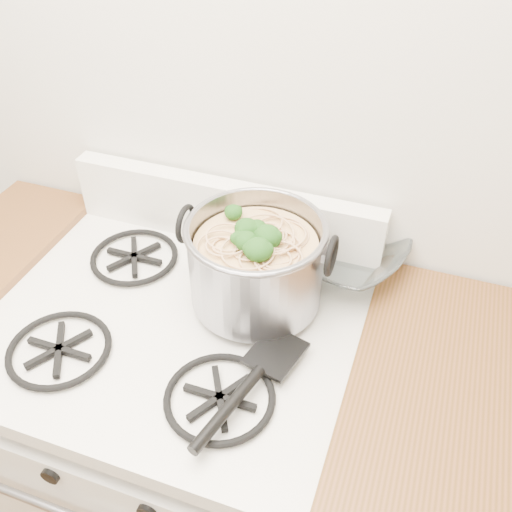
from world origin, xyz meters
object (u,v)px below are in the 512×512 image
Objects in this scene: gas_range at (188,447)px; stock_pot at (256,263)px; spatula at (276,350)px; glass_bowl at (343,260)px.

stock_pot reaches higher than gas_range.
spatula is 0.31m from glass_bowl.
glass_bowl reaches higher than spatula.
glass_bowl is (0.15, 0.16, -0.08)m from stock_pot.
spatula reaches higher than gas_range.
spatula is at bearing -57.24° from stock_pot.
gas_range is at bearing -172.22° from spatula.
stock_pot is 3.01× the size of glass_bowl.
gas_range is at bearing -141.90° from stock_pot.
spatula is 2.96× the size of glass_bowl.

